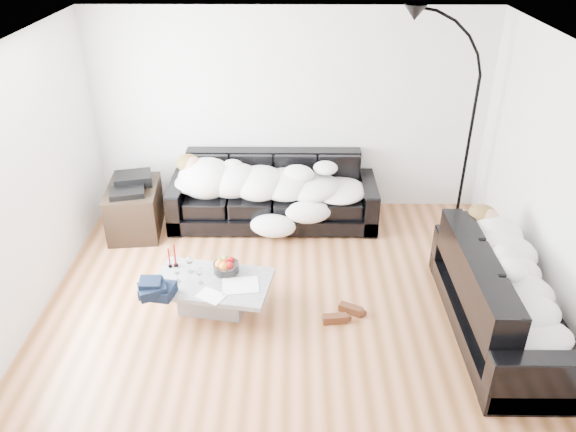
{
  "coord_description": "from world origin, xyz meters",
  "views": [
    {
      "loc": [
        0.05,
        -4.58,
        3.66
      ],
      "look_at": [
        0.0,
        0.3,
        0.9
      ],
      "focal_mm": 35.0,
      "sensor_mm": 36.0,
      "label": 1
    }
  ],
  "objects_px": {
    "sleeper_back": "(273,178)",
    "floor_lamp": "(470,137)",
    "sleeper_right": "(511,276)",
    "wine_glass_a": "(190,264)",
    "fruit_bowl": "(226,265)",
    "wine_glass_c": "(200,276)",
    "coffee_table": "(213,294)",
    "stereo": "(131,183)",
    "candle_left": "(169,258)",
    "candle_right": "(175,256)",
    "wine_glass_b": "(177,275)",
    "sofa_back": "(273,192)",
    "shoes": "(342,314)",
    "sofa_right": "(506,294)",
    "av_cabinet": "(135,209)"
  },
  "relations": [
    {
      "from": "sleeper_back",
      "to": "floor_lamp",
      "type": "bearing_deg",
      "value": 0.84
    },
    {
      "from": "sleeper_right",
      "to": "wine_glass_a",
      "type": "relative_size",
      "value": 9.71
    },
    {
      "from": "fruit_bowl",
      "to": "wine_glass_c",
      "type": "bearing_deg",
      "value": -139.58
    },
    {
      "from": "fruit_bowl",
      "to": "coffee_table",
      "type": "bearing_deg",
      "value": -129.0
    },
    {
      "from": "sleeper_right",
      "to": "wine_glass_a",
      "type": "height_order",
      "value": "sleeper_right"
    },
    {
      "from": "stereo",
      "to": "candle_left",
      "type": "bearing_deg",
      "value": -76.12
    },
    {
      "from": "candle_right",
      "to": "floor_lamp",
      "type": "distance_m",
      "value": 3.72
    },
    {
      "from": "sleeper_back",
      "to": "floor_lamp",
      "type": "xyz_separation_m",
      "value": [
        2.36,
        0.03,
        0.54
      ]
    },
    {
      "from": "coffee_table",
      "to": "fruit_bowl",
      "type": "bearing_deg",
      "value": 51.0
    },
    {
      "from": "wine_glass_b",
      "to": "sleeper_back",
      "type": "bearing_deg",
      "value": 63.05
    },
    {
      "from": "sofa_back",
      "to": "shoes",
      "type": "distance_m",
      "value": 2.11
    },
    {
      "from": "fruit_bowl",
      "to": "floor_lamp",
      "type": "bearing_deg",
      "value": 30.06
    },
    {
      "from": "sofa_right",
      "to": "wine_glass_c",
      "type": "bearing_deg",
      "value": 84.64
    },
    {
      "from": "stereo",
      "to": "sofa_right",
      "type": "bearing_deg",
      "value": -39.31
    },
    {
      "from": "coffee_table",
      "to": "candle_right",
      "type": "relative_size",
      "value": 4.4
    },
    {
      "from": "wine_glass_a",
      "to": "wine_glass_c",
      "type": "height_order",
      "value": "wine_glass_a"
    },
    {
      "from": "av_cabinet",
      "to": "candle_left",
      "type": "bearing_deg",
      "value": -67.98
    },
    {
      "from": "sleeper_back",
      "to": "candle_right",
      "type": "bearing_deg",
      "value": -122.77
    },
    {
      "from": "candle_right",
      "to": "av_cabinet",
      "type": "height_order",
      "value": "candle_right"
    },
    {
      "from": "coffee_table",
      "to": "candle_left",
      "type": "xyz_separation_m",
      "value": [
        -0.46,
        0.24,
        0.28
      ]
    },
    {
      "from": "sleeper_back",
      "to": "av_cabinet",
      "type": "relative_size",
      "value": 2.53
    },
    {
      "from": "sofa_back",
      "to": "wine_glass_c",
      "type": "xyz_separation_m",
      "value": [
        -0.66,
        -1.83,
        0.0
      ]
    },
    {
      "from": "sofa_right",
      "to": "shoes",
      "type": "height_order",
      "value": "sofa_right"
    },
    {
      "from": "sofa_right",
      "to": "floor_lamp",
      "type": "height_order",
      "value": "floor_lamp"
    },
    {
      "from": "wine_glass_a",
      "to": "stereo",
      "type": "bearing_deg",
      "value": 123.4
    },
    {
      "from": "sleeper_right",
      "to": "av_cabinet",
      "type": "xyz_separation_m",
      "value": [
        -3.98,
        1.87,
        -0.34
      ]
    },
    {
      "from": "sleeper_right",
      "to": "wine_glass_c",
      "type": "distance_m",
      "value": 2.94
    },
    {
      "from": "coffee_table",
      "to": "wine_glass_b",
      "type": "relative_size",
      "value": 7.1
    },
    {
      "from": "candle_left",
      "to": "av_cabinet",
      "type": "relative_size",
      "value": 0.25
    },
    {
      "from": "sleeper_right",
      "to": "av_cabinet",
      "type": "relative_size",
      "value": 2.1
    },
    {
      "from": "sofa_back",
      "to": "fruit_bowl",
      "type": "distance_m",
      "value": 1.68
    },
    {
      "from": "sleeper_back",
      "to": "av_cabinet",
      "type": "height_order",
      "value": "sleeper_back"
    },
    {
      "from": "sleeper_back",
      "to": "coffee_table",
      "type": "bearing_deg",
      "value": -107.7
    },
    {
      "from": "sofa_right",
      "to": "floor_lamp",
      "type": "distance_m",
      "value": 2.22
    },
    {
      "from": "fruit_bowl",
      "to": "stereo",
      "type": "xyz_separation_m",
      "value": [
        -1.29,
        1.39,
        0.24
      ]
    },
    {
      "from": "sofa_back",
      "to": "sleeper_back",
      "type": "bearing_deg",
      "value": -90.0
    },
    {
      "from": "sleeper_right",
      "to": "coffee_table",
      "type": "height_order",
      "value": "sleeper_right"
    },
    {
      "from": "sofa_back",
      "to": "sofa_right",
      "type": "height_order",
      "value": "sofa_right"
    },
    {
      "from": "sofa_right",
      "to": "coffee_table",
      "type": "relative_size",
      "value": 1.84
    },
    {
      "from": "candle_left",
      "to": "shoes",
      "type": "xyz_separation_m",
      "value": [
        1.77,
        -0.38,
        -0.4
      ]
    },
    {
      "from": "candle_left",
      "to": "stereo",
      "type": "distance_m",
      "value": 1.51
    },
    {
      "from": "sleeper_back",
      "to": "wine_glass_b",
      "type": "relative_size",
      "value": 13.49
    },
    {
      "from": "sleeper_back",
      "to": "wine_glass_b",
      "type": "bearing_deg",
      "value": -116.95
    },
    {
      "from": "fruit_bowl",
      "to": "sofa_right",
      "type": "bearing_deg",
      "value": -10.03
    },
    {
      "from": "av_cabinet",
      "to": "stereo",
      "type": "distance_m",
      "value": 0.36
    },
    {
      "from": "sofa_back",
      "to": "candle_right",
      "type": "bearing_deg",
      "value": -121.92
    },
    {
      "from": "sofa_back",
      "to": "sleeper_right",
      "type": "distance_m",
      "value": 3.1
    },
    {
      "from": "sleeper_back",
      "to": "shoes",
      "type": "xyz_separation_m",
      "value": [
        0.75,
        -1.89,
        -0.59
      ]
    },
    {
      "from": "candle_right",
      "to": "coffee_table",
      "type": "bearing_deg",
      "value": -32.0
    },
    {
      "from": "wine_glass_a",
      "to": "av_cabinet",
      "type": "xyz_separation_m",
      "value": [
        -0.93,
        1.4,
        -0.13
      ]
    }
  ]
}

